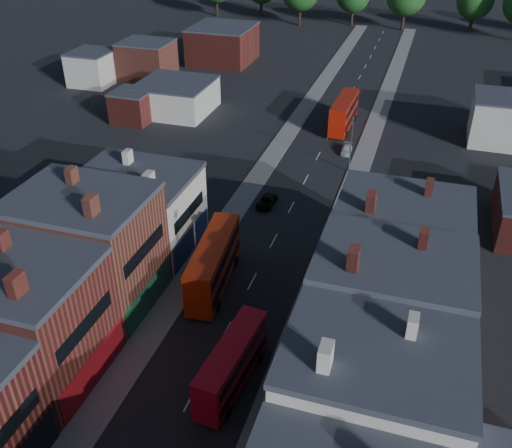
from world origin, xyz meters
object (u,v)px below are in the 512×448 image
Objects in this scene: car_1 at (209,388)px; car_3 at (347,150)px; bus_1 at (232,363)px; bus_2 at (344,112)px; car_2 at (266,201)px; bus_0 at (214,263)px.

car_3 is (2.56, 49.49, 0.00)m from car_1.
bus_2 is (-1.17, 57.56, 0.39)m from bus_1.
bus_2 reaches higher than car_3.
car_2 is at bearing -98.04° from bus_2.
car_2 is at bearing 93.36° from car_1.
car_3 is at bearing 82.29° from car_1.
bus_0 is 2.94× the size of car_2.
bus_0 reaches higher than bus_2.
bus_1 is at bearing -68.78° from bus_0.
bus_1 is 57.57m from bus_2.
bus_0 is 17.40m from car_2.
car_1 is at bearing -80.67° from car_2.
bus_0 is at bearing -95.03° from bus_2.
car_2 is at bearing -113.60° from car_3.
bus_2 is 2.83× the size of car_2.
car_1 is (-0.26, -59.08, -2.15)m from bus_2.
bus_2 is at bearing 77.56° from bus_0.
car_2 reaches higher than car_3.
car_3 is at bearing 72.36° from bus_0.
bus_1 is 3.09× the size of car_1.
bus_2 is at bearing 96.41° from bus_1.
bus_0 is 3.72× the size of car_1.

